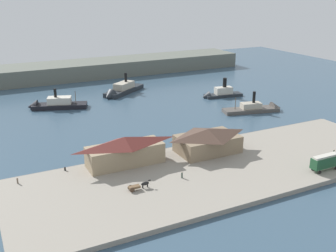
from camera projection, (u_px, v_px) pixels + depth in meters
name	position (u px, v px, depth m)	size (l,w,h in m)	color
ground_plane	(183.00, 144.00, 124.36)	(320.00, 320.00, 0.00)	#385166
quay_promenade	(223.00, 169.00, 105.58)	(110.00, 36.00, 1.20)	gray
seawall_edge	(189.00, 146.00, 121.15)	(110.00, 0.80, 1.00)	slate
ferry_shed_east_terminal	(125.00, 150.00, 105.84)	(20.49, 7.76, 7.71)	#998466
ferry_shed_customs_shed	(208.00, 140.00, 114.11)	(17.47, 11.09, 6.86)	#847056
street_tram	(325.00, 161.00, 102.88)	(8.12, 2.60, 4.13)	#1E4C2D
horse_cart	(139.00, 186.00, 93.44)	(5.56, 1.44, 1.87)	brown
pedestrian_near_east_shed	(17.00, 181.00, 96.33)	(0.37, 0.37, 1.51)	#6B5B4C
pedestrian_walking_west	(182.00, 175.00, 99.07)	(0.41, 0.41, 1.65)	#3D4C42
pedestrian_by_tram	(334.00, 153.00, 112.40)	(0.44, 0.44, 1.78)	#3D4C42
mooring_post_east	(231.00, 137.00, 125.19)	(0.44, 0.44, 0.90)	black
mooring_post_center_east	(65.00, 169.00, 103.21)	(0.44, 0.44, 0.90)	black
ferry_approaching_west	(258.00, 108.00, 156.44)	(24.29, 10.79, 9.93)	#514C47
ferry_mid_harbor	(121.00, 91.00, 181.47)	(24.63, 20.18, 10.84)	#23282D
ferry_departing_north	(219.00, 94.00, 176.76)	(18.81, 7.27, 9.97)	#23282D
ferry_near_quay	(53.00, 105.00, 160.12)	(23.71, 13.31, 9.90)	black
far_headland	(84.00, 69.00, 215.94)	(180.00, 24.00, 8.00)	#60665B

